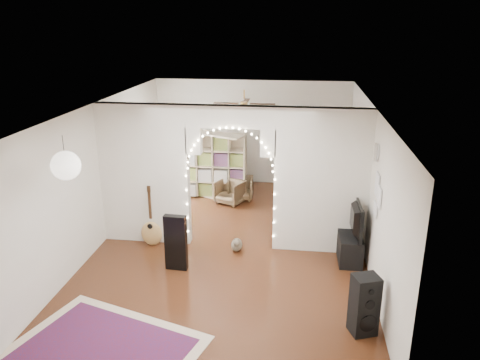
# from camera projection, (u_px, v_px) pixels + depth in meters

# --- Properties ---
(floor) EXTENTS (7.50, 7.50, 0.00)m
(floor) POSITION_uv_depth(u_px,v_px,m) (231.00, 244.00, 9.08)
(floor) COLOR black
(floor) RESTS_ON ground
(ceiling) EXTENTS (5.00, 7.50, 0.02)m
(ceiling) POSITION_uv_depth(u_px,v_px,m) (230.00, 105.00, 8.21)
(ceiling) COLOR white
(ceiling) RESTS_ON wall_back
(wall_back) EXTENTS (5.00, 0.02, 2.70)m
(wall_back) POSITION_uv_depth(u_px,v_px,m) (252.00, 133.00, 12.16)
(wall_back) COLOR silver
(wall_back) RESTS_ON floor
(wall_front) EXTENTS (5.00, 0.02, 2.70)m
(wall_front) POSITION_uv_depth(u_px,v_px,m) (181.00, 286.00, 5.12)
(wall_front) COLOR silver
(wall_front) RESTS_ON floor
(wall_left) EXTENTS (0.02, 7.50, 2.70)m
(wall_left) POSITION_uv_depth(u_px,v_px,m) (102.00, 173.00, 8.95)
(wall_left) COLOR silver
(wall_left) RESTS_ON floor
(wall_right) EXTENTS (0.02, 7.50, 2.70)m
(wall_right) POSITION_uv_depth(u_px,v_px,m) (369.00, 184.00, 8.34)
(wall_right) COLOR silver
(wall_right) RESTS_ON floor
(divider_wall) EXTENTS (5.00, 0.20, 2.70)m
(divider_wall) POSITION_uv_depth(u_px,v_px,m) (231.00, 174.00, 8.62)
(divider_wall) COLOR silver
(divider_wall) RESTS_ON floor
(fairy_lights) EXTENTS (1.64, 0.04, 1.60)m
(fairy_lights) POSITION_uv_depth(u_px,v_px,m) (230.00, 170.00, 8.46)
(fairy_lights) COLOR #FFEABF
(fairy_lights) RESTS_ON divider_wall
(window) EXTENTS (0.04, 1.20, 1.40)m
(window) POSITION_uv_depth(u_px,v_px,m) (135.00, 142.00, 10.59)
(window) COLOR white
(window) RESTS_ON wall_left
(wall_clock) EXTENTS (0.03, 0.31, 0.31)m
(wall_clock) POSITION_uv_depth(u_px,v_px,m) (377.00, 152.00, 7.53)
(wall_clock) COLOR white
(wall_clock) RESTS_ON wall_right
(picture_frames) EXTENTS (0.02, 0.50, 0.70)m
(picture_frames) POSITION_uv_depth(u_px,v_px,m) (377.00, 196.00, 7.35)
(picture_frames) COLOR white
(picture_frames) RESTS_ON wall_right
(paper_lantern) EXTENTS (0.40, 0.40, 0.40)m
(paper_lantern) POSITION_uv_depth(u_px,v_px,m) (66.00, 166.00, 6.33)
(paper_lantern) COLOR white
(paper_lantern) RESTS_ON ceiling
(ceiling_fan) EXTENTS (1.10, 1.10, 0.30)m
(ceiling_fan) POSITION_uv_depth(u_px,v_px,m) (244.00, 103.00, 10.18)
(ceiling_fan) COLOR #AC7D39
(ceiling_fan) RESTS_ON ceiling
(area_rug) EXTENTS (2.84, 2.45, 0.02)m
(area_rug) POSITION_uv_depth(u_px,v_px,m) (102.00, 351.00, 6.12)
(area_rug) COLOR maroon
(area_rug) RESTS_ON floor
(guitar_case) EXTENTS (0.39, 0.15, 1.00)m
(guitar_case) POSITION_uv_depth(u_px,v_px,m) (176.00, 243.00, 8.02)
(guitar_case) COLOR black
(guitar_case) RESTS_ON floor
(acoustic_guitar) EXTENTS (0.43, 0.23, 1.03)m
(acoustic_guitar) POSITION_uv_depth(u_px,v_px,m) (151.00, 224.00, 8.88)
(acoustic_guitar) COLOR #B67B48
(acoustic_guitar) RESTS_ON floor
(tabby_cat) EXTENTS (0.24, 0.49, 0.32)m
(tabby_cat) POSITION_uv_depth(u_px,v_px,m) (237.00, 244.00, 8.77)
(tabby_cat) COLOR brown
(tabby_cat) RESTS_ON floor
(floor_speaker) EXTENTS (0.42, 0.39, 0.88)m
(floor_speaker) POSITION_uv_depth(u_px,v_px,m) (364.00, 305.00, 6.38)
(floor_speaker) COLOR black
(floor_speaker) RESTS_ON floor
(media_console) EXTENTS (0.42, 1.01, 0.50)m
(media_console) POSITION_uv_depth(u_px,v_px,m) (349.00, 245.00, 8.49)
(media_console) COLOR black
(media_console) RESTS_ON floor
(tv) EXTENTS (0.16, 1.08, 0.62)m
(tv) POSITION_uv_depth(u_px,v_px,m) (351.00, 216.00, 8.31)
(tv) COLOR black
(tv) RESTS_ON media_console
(bookcase) EXTENTS (1.58, 0.99, 1.60)m
(bookcase) POSITION_uv_depth(u_px,v_px,m) (214.00, 165.00, 11.29)
(bookcase) COLOR beige
(bookcase) RESTS_ON floor
(dining_table) EXTENTS (1.22, 0.82, 0.76)m
(dining_table) POSITION_uv_depth(u_px,v_px,m) (221.00, 161.00, 12.05)
(dining_table) COLOR brown
(dining_table) RESTS_ON floor
(flower_vase) EXTENTS (0.19, 0.19, 0.19)m
(flower_vase) POSITION_uv_depth(u_px,v_px,m) (221.00, 155.00, 11.99)
(flower_vase) COLOR white
(flower_vase) RESTS_ON dining_table
(dining_chair_left) EXTENTS (0.78, 0.79, 0.55)m
(dining_chair_left) POSITION_uv_depth(u_px,v_px,m) (230.00, 192.00, 11.04)
(dining_chair_left) COLOR brown
(dining_chair_left) RESTS_ON floor
(dining_chair_right) EXTENTS (0.61, 0.62, 0.54)m
(dining_chair_right) POSITION_uv_depth(u_px,v_px,m) (241.00, 188.00, 11.31)
(dining_chair_right) COLOR brown
(dining_chair_right) RESTS_ON floor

